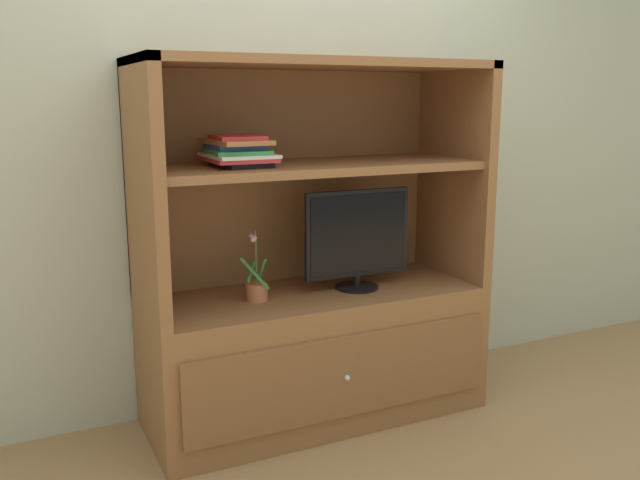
{
  "coord_description": "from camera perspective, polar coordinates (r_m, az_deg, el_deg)",
  "views": [
    {
      "loc": [
        -1.28,
        -2.31,
        1.47
      ],
      "look_at": [
        0.0,
        0.35,
        0.85
      ],
      "focal_mm": 38.23,
      "sensor_mm": 36.0,
      "label": 1
    }
  ],
  "objects": [
    {
      "name": "media_console",
      "position": [
        3.15,
        -0.46,
        -6.02
      ],
      "size": [
        1.55,
        0.62,
        1.63
      ],
      "color": "brown",
      "rests_on": "ground_plane"
    },
    {
      "name": "tv_monitor",
      "position": [
        3.12,
        3.16,
        0.19
      ],
      "size": [
        0.52,
        0.2,
        0.46
      ],
      "color": "black",
      "rests_on": "media_console"
    },
    {
      "name": "ground_plane",
      "position": [
        3.02,
        3.03,
        -17.25
      ],
      "size": [
        8.0,
        8.0,
        0.0
      ],
      "primitive_type": "plane",
      "color": "#99754C"
    },
    {
      "name": "painted_rear_wall",
      "position": [
        3.31,
        -3.06,
        10.67
      ],
      "size": [
        6.0,
        0.1,
        2.8
      ],
      "primitive_type": "cube",
      "color": "#ADB29E",
      "rests_on": "ground_plane"
    },
    {
      "name": "magazine_stack",
      "position": [
        2.87,
        -6.91,
        7.38
      ],
      "size": [
        0.26,
        0.34,
        0.13
      ],
      "color": "black",
      "rests_on": "media_console"
    },
    {
      "name": "potted_plant",
      "position": [
        2.98,
        -5.34,
        -4.01
      ],
      "size": [
        0.11,
        0.11,
        0.31
      ],
      "color": "#B26642",
      "rests_on": "media_console"
    }
  ]
}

